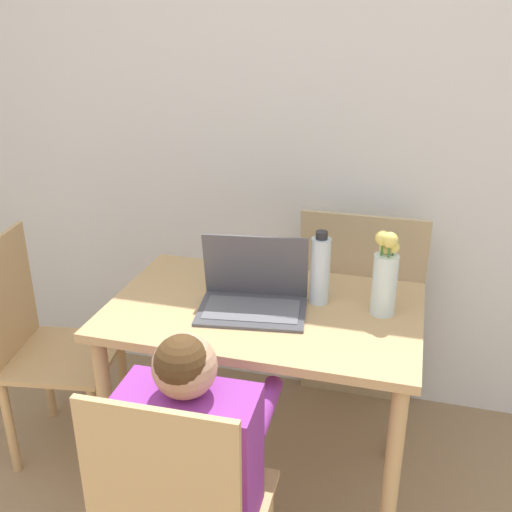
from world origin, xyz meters
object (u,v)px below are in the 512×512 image
person_seated (196,446)px  laptop (253,292)px  chair_spare (44,347)px  water_bottle (320,270)px  flower_vase (385,276)px

person_seated → laptop: 0.57m
chair_spare → person_seated: (0.83, -0.53, 0.14)m
person_seated → water_bottle: bearing=-110.8°
flower_vase → water_bottle: bearing=173.5°
chair_spare → person_seated: person_seated is taller
chair_spare → laptop: 0.92m
chair_spare → person_seated: bearing=-131.9°
laptop → flower_vase: (0.42, 0.07, 0.08)m
person_seated → water_bottle: water_bottle is taller
person_seated → flower_vase: (0.43, 0.60, 0.29)m
person_seated → flower_vase: size_ratio=3.38×
chair_spare → flower_vase: (1.26, 0.07, 0.43)m
laptop → water_bottle: bearing=16.4°
person_seated → water_bottle: size_ratio=3.84×
laptop → water_bottle: (0.20, 0.09, 0.06)m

